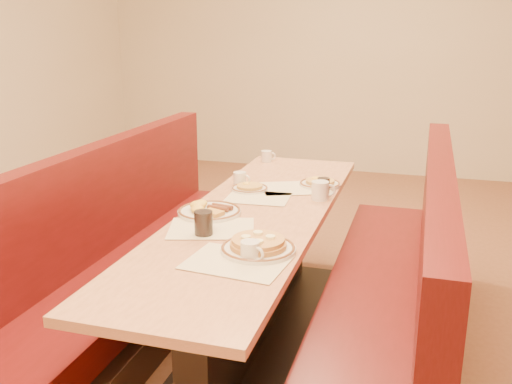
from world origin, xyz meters
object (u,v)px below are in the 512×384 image
(booth_right, at_px, (396,299))
(soda_tumbler_mid, at_px, (323,186))
(coffee_mug_d, at_px, (267,156))
(soda_tumbler_near, at_px, (204,223))
(booth_left, at_px, (131,265))
(pancake_plate, at_px, (258,246))
(eggs_plate, at_px, (208,211))
(diner_table, at_px, (255,279))
(coffee_mug_c, at_px, (321,190))
(coffee_mug_a, at_px, (251,251))
(coffee_mug_b, at_px, (240,179))

(booth_right, height_order, soda_tumbler_mid, booth_right)
(coffee_mug_d, relative_size, soda_tumbler_near, 0.86)
(booth_left, relative_size, coffee_mug_d, 24.93)
(pancake_plate, distance_m, eggs_plate, 0.56)
(diner_table, relative_size, coffee_mug_c, 18.97)
(diner_table, xyz_separation_m, eggs_plate, (-0.21, -0.10, 0.39))
(pancake_plate, distance_m, soda_tumbler_near, 0.32)
(diner_table, xyz_separation_m, soda_tumbler_mid, (0.28, 0.42, 0.42))
(soda_tumbler_near, bearing_deg, booth_right, 24.62)
(booth_left, height_order, soda_tumbler_mid, booth_left)
(diner_table, height_order, coffee_mug_a, coffee_mug_a)
(coffee_mug_c, relative_size, soda_tumbler_mid, 1.37)
(pancake_plate, relative_size, eggs_plate, 0.99)
(coffee_mug_d, bearing_deg, coffee_mug_b, -108.72)
(booth_left, bearing_deg, soda_tumbler_near, -32.78)
(diner_table, distance_m, coffee_mug_a, 0.76)
(coffee_mug_b, bearing_deg, booth_right, -19.42)
(booth_right, relative_size, coffee_mug_c, 18.97)
(pancake_plate, distance_m, coffee_mug_d, 1.66)
(diner_table, relative_size, booth_left, 1.00)
(coffee_mug_a, xyz_separation_m, coffee_mug_c, (0.11, 0.93, 0.01))
(pancake_plate, xyz_separation_m, coffee_mug_a, (-0.00, -0.10, 0.02))
(booth_right, relative_size, coffee_mug_d, 24.93)
(coffee_mug_a, height_order, soda_tumbler_mid, soda_tumbler_mid)
(diner_table, bearing_deg, soda_tumbler_near, -107.47)
(diner_table, distance_m, soda_tumbler_near, 0.60)
(coffee_mug_d, distance_m, soda_tumbler_near, 1.50)
(eggs_plate, xyz_separation_m, soda_tumbler_near, (0.09, -0.29, 0.04))
(booth_right, xyz_separation_m, coffee_mug_d, (-0.98, 1.10, 0.43))
(pancake_plate, distance_m, coffee_mug_b, 1.04)
(coffee_mug_d, bearing_deg, coffee_mug_c, -76.23)
(soda_tumbler_near, bearing_deg, soda_tumbler_mid, 63.45)
(booth_left, xyz_separation_m, coffee_mug_d, (0.49, 1.10, 0.43))
(booth_left, distance_m, pancake_plate, 1.11)
(coffee_mug_c, bearing_deg, pancake_plate, -117.57)
(soda_tumbler_near, bearing_deg, coffee_mug_d, 94.61)
(pancake_plate, height_order, coffee_mug_b, coffee_mug_b)
(eggs_plate, relative_size, coffee_mug_d, 3.21)
(pancake_plate, height_order, eggs_plate, pancake_plate)
(diner_table, xyz_separation_m, soda_tumbler_near, (-0.12, -0.39, 0.43))
(diner_table, bearing_deg, booth_right, 0.00)
(pancake_plate, height_order, coffee_mug_c, coffee_mug_c)
(booth_right, relative_size, pancake_plate, 7.82)
(pancake_plate, xyz_separation_m, coffee_mug_b, (-0.40, 0.96, 0.02))
(coffee_mug_b, xyz_separation_m, coffee_mug_c, (0.51, -0.14, 0.01))
(booth_left, distance_m, booth_right, 1.46)
(coffee_mug_c, distance_m, soda_tumbler_near, 0.82)
(eggs_plate, distance_m, coffee_mug_c, 0.65)
(coffee_mug_c, height_order, soda_tumbler_mid, coffee_mug_c)
(booth_left, distance_m, soda_tumbler_mid, 1.18)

